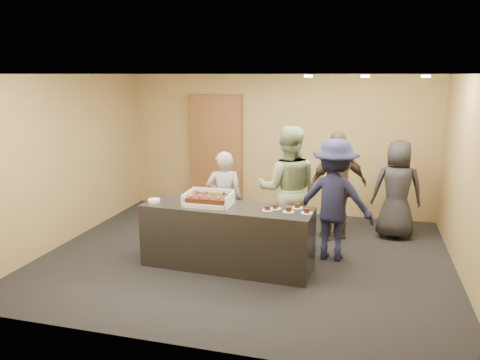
{
  "coord_description": "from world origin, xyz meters",
  "views": [
    {
      "loc": [
        1.66,
        -6.46,
        2.7
      ],
      "look_at": [
        -0.09,
        0.0,
        1.18
      ],
      "focal_mm": 35.0,
      "sensor_mm": 36.0,
      "label": 1
    }
  ],
  "objects_px": {
    "sheet_cake": "(208,198)",
    "person_dark_suit": "(397,189)",
    "serving_counter": "(227,237)",
    "person_sage_man": "(287,189)",
    "plate_stack": "(154,201)",
    "storage_cabinet": "(216,152)",
    "person_server_grey": "(224,200)",
    "person_brown_extra": "(338,186)",
    "person_navy_man": "(334,200)",
    "cake_box": "(209,201)"
  },
  "relations": [
    {
      "from": "storage_cabinet",
      "to": "person_server_grey",
      "type": "bearing_deg",
      "value": -69.02
    },
    {
      "from": "serving_counter",
      "to": "storage_cabinet",
      "type": "xyz_separation_m",
      "value": [
        -1.08,
        2.87,
        0.7
      ]
    },
    {
      "from": "cake_box",
      "to": "person_brown_extra",
      "type": "distance_m",
      "value": 2.32
    },
    {
      "from": "cake_box",
      "to": "person_navy_man",
      "type": "relative_size",
      "value": 0.36
    },
    {
      "from": "cake_box",
      "to": "person_brown_extra",
      "type": "bearing_deg",
      "value": 43.68
    },
    {
      "from": "person_navy_man",
      "to": "person_dark_suit",
      "type": "distance_m",
      "value": 1.53
    },
    {
      "from": "person_dark_suit",
      "to": "plate_stack",
      "type": "bearing_deg",
      "value": 27.38
    },
    {
      "from": "person_dark_suit",
      "to": "person_navy_man",
      "type": "bearing_deg",
      "value": 48.89
    },
    {
      "from": "person_sage_man",
      "to": "person_brown_extra",
      "type": "bearing_deg",
      "value": -143.93
    },
    {
      "from": "cake_box",
      "to": "person_dark_suit",
      "type": "bearing_deg",
      "value": 36.13
    },
    {
      "from": "storage_cabinet",
      "to": "cake_box",
      "type": "relative_size",
      "value": 3.55
    },
    {
      "from": "storage_cabinet",
      "to": "plate_stack",
      "type": "distance_m",
      "value": 2.94
    },
    {
      "from": "storage_cabinet",
      "to": "sheet_cake",
      "type": "relative_size",
      "value": 4.17
    },
    {
      "from": "cake_box",
      "to": "person_sage_man",
      "type": "distance_m",
      "value": 1.31
    },
    {
      "from": "storage_cabinet",
      "to": "person_brown_extra",
      "type": "distance_m",
      "value": 2.8
    },
    {
      "from": "person_dark_suit",
      "to": "sheet_cake",
      "type": "bearing_deg",
      "value": 33.61
    },
    {
      "from": "sheet_cake",
      "to": "person_dark_suit",
      "type": "distance_m",
      "value": 3.28
    },
    {
      "from": "person_sage_man",
      "to": "sheet_cake",
      "type": "bearing_deg",
      "value": 34.19
    },
    {
      "from": "serving_counter",
      "to": "storage_cabinet",
      "type": "height_order",
      "value": "storage_cabinet"
    },
    {
      "from": "storage_cabinet",
      "to": "person_dark_suit",
      "type": "height_order",
      "value": "storage_cabinet"
    },
    {
      "from": "storage_cabinet",
      "to": "person_sage_man",
      "type": "bearing_deg",
      "value": -47.71
    },
    {
      "from": "serving_counter",
      "to": "sheet_cake",
      "type": "distance_m",
      "value": 0.61
    },
    {
      "from": "storage_cabinet",
      "to": "sheet_cake",
      "type": "height_order",
      "value": "storage_cabinet"
    },
    {
      "from": "plate_stack",
      "to": "person_server_grey",
      "type": "xyz_separation_m",
      "value": [
        0.8,
        0.81,
        -0.15
      ]
    },
    {
      "from": "person_navy_man",
      "to": "person_sage_man",
      "type": "bearing_deg",
      "value": -7.67
    },
    {
      "from": "person_sage_man",
      "to": "serving_counter",
      "type": "bearing_deg",
      "value": 43.46
    },
    {
      "from": "serving_counter",
      "to": "plate_stack",
      "type": "bearing_deg",
      "value": -174.14
    },
    {
      "from": "person_server_grey",
      "to": "person_brown_extra",
      "type": "xyz_separation_m",
      "value": [
        1.68,
        0.88,
        0.13
      ]
    },
    {
      "from": "sheet_cake",
      "to": "person_server_grey",
      "type": "distance_m",
      "value": 0.79
    },
    {
      "from": "cake_box",
      "to": "person_dark_suit",
      "type": "height_order",
      "value": "person_dark_suit"
    },
    {
      "from": "storage_cabinet",
      "to": "sheet_cake",
      "type": "xyz_separation_m",
      "value": [
        0.81,
        -2.87,
        -0.16
      ]
    },
    {
      "from": "person_sage_man",
      "to": "person_dark_suit",
      "type": "distance_m",
      "value": 1.97
    },
    {
      "from": "storage_cabinet",
      "to": "cake_box",
      "type": "distance_m",
      "value": 2.97
    },
    {
      "from": "serving_counter",
      "to": "plate_stack",
      "type": "xyz_separation_m",
      "value": [
        -1.08,
        -0.06,
        0.47
      ]
    },
    {
      "from": "sheet_cake",
      "to": "person_server_grey",
      "type": "relative_size",
      "value": 0.36
    },
    {
      "from": "person_server_grey",
      "to": "person_dark_suit",
      "type": "bearing_deg",
      "value": -169.9
    },
    {
      "from": "serving_counter",
      "to": "cake_box",
      "type": "xyz_separation_m",
      "value": [
        -0.27,
        0.02,
        0.49
      ]
    },
    {
      "from": "plate_stack",
      "to": "person_brown_extra",
      "type": "xyz_separation_m",
      "value": [
        2.49,
        1.69,
        -0.02
      ]
    },
    {
      "from": "person_brown_extra",
      "to": "sheet_cake",
      "type": "bearing_deg",
      "value": 12.39
    },
    {
      "from": "storage_cabinet",
      "to": "person_dark_suit",
      "type": "bearing_deg",
      "value": -14.99
    },
    {
      "from": "person_navy_man",
      "to": "person_server_grey",
      "type": "bearing_deg",
      "value": 5.11
    },
    {
      "from": "person_server_grey",
      "to": "person_brown_extra",
      "type": "distance_m",
      "value": 1.9
    },
    {
      "from": "serving_counter",
      "to": "person_brown_extra",
      "type": "relative_size",
      "value": 1.33
    },
    {
      "from": "storage_cabinet",
      "to": "plate_stack",
      "type": "relative_size",
      "value": 13.38
    },
    {
      "from": "storage_cabinet",
      "to": "person_sage_man",
      "type": "distance_m",
      "value": 2.65
    },
    {
      "from": "serving_counter",
      "to": "person_dark_suit",
      "type": "relative_size",
      "value": 1.45
    },
    {
      "from": "plate_stack",
      "to": "person_server_grey",
      "type": "height_order",
      "value": "person_server_grey"
    },
    {
      "from": "serving_counter",
      "to": "person_server_grey",
      "type": "bearing_deg",
      "value": 112.59
    },
    {
      "from": "sheet_cake",
      "to": "plate_stack",
      "type": "xyz_separation_m",
      "value": [
        -0.81,
        -0.06,
        -0.08
      ]
    },
    {
      "from": "serving_counter",
      "to": "plate_stack",
      "type": "distance_m",
      "value": 1.18
    }
  ]
}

